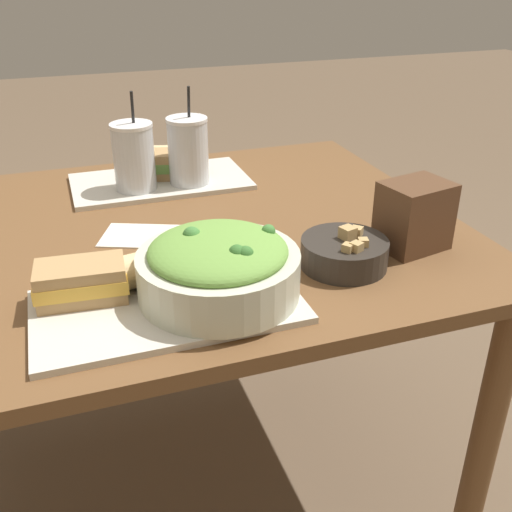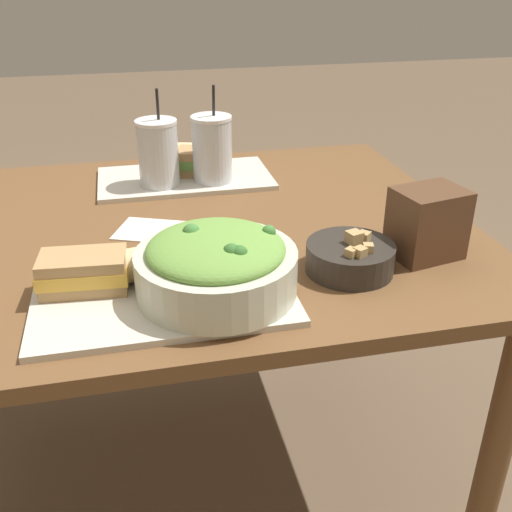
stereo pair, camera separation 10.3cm
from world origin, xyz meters
name	(u,v)px [view 1 (the left image)]	position (x,y,z in m)	size (l,w,h in m)	color
ground_plane	(183,476)	(0.00, 0.00, 0.00)	(12.00, 12.00, 0.00)	brown
dining_table	(166,269)	(0.00, 0.00, 0.64)	(1.26, 0.98, 0.73)	brown
tray_near	(168,307)	(-0.05, -0.31, 0.74)	(0.44, 0.24, 0.01)	beige
tray_far	(160,182)	(0.05, 0.28, 0.74)	(0.44, 0.24, 0.01)	beige
salad_bowl	(219,266)	(0.04, -0.31, 0.79)	(0.27, 0.27, 0.11)	beige
soup_bowl	(344,252)	(0.29, -0.27, 0.76)	(0.16, 0.16, 0.08)	#2D2823
sandwich_near	(81,282)	(-0.18, -0.25, 0.77)	(0.16, 0.10, 0.06)	tan
baguette_near	(158,264)	(-0.05, -0.23, 0.77)	(0.14, 0.09, 0.06)	#DBBC84
sandwich_far	(179,164)	(0.10, 0.29, 0.77)	(0.16, 0.12, 0.06)	tan
baguette_far	(171,156)	(0.10, 0.37, 0.77)	(0.11, 0.08, 0.06)	#DBBC84
drink_cup_dark	(134,159)	(-0.02, 0.24, 0.82)	(0.10, 0.10, 0.24)	silver
drink_cup_red	(188,153)	(0.12, 0.24, 0.82)	(0.10, 0.10, 0.24)	silver
chip_bag	(414,216)	(0.45, -0.24, 0.80)	(0.15, 0.12, 0.14)	brown
napkin_folded	(142,236)	(-0.05, -0.02, 0.73)	(0.20, 0.17, 0.00)	silver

